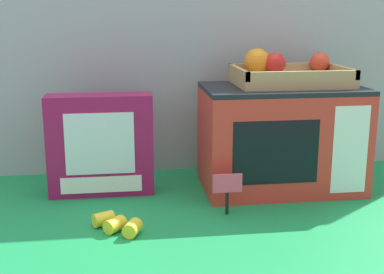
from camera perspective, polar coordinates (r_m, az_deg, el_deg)
ground_plane at (r=1.42m, az=4.13°, el=-5.69°), size 1.70×1.70×0.00m
display_back_panel at (r=1.56m, az=2.73°, el=10.46°), size 1.61×0.03×0.77m
toy_microwave at (r=1.42m, az=9.62°, el=-0.05°), size 0.41×0.25×0.28m
food_groups_crate at (r=1.43m, az=10.24°, el=6.79°), size 0.29×0.21×0.09m
cookie_set_box at (r=1.37m, az=-9.94°, el=-0.88°), size 0.27×0.08×0.26m
price_sign at (r=1.23m, az=3.88°, el=-5.52°), size 0.07×0.01×0.10m
loose_toy_banana at (r=1.17m, az=-8.20°, el=-9.36°), size 0.11×0.11×0.03m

